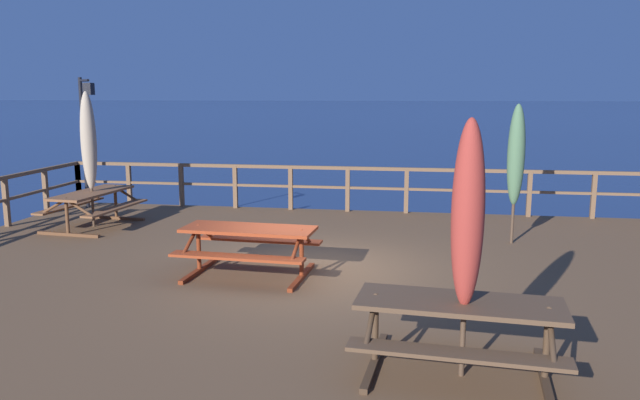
{
  "coord_description": "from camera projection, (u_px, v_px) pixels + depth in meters",
  "views": [
    {
      "loc": [
        1.65,
        -9.55,
        3.68
      ],
      "look_at": [
        0.0,
        0.77,
        1.86
      ],
      "focal_mm": 34.52,
      "sensor_mm": 36.0,
      "label": 1
    }
  ],
  "objects": [
    {
      "name": "picnic_table_back_left",
      "position": [
        249.0,
        240.0,
        9.55
      ],
      "size": [
        2.13,
        1.52,
        0.78
      ],
      "color": "#993819",
      "rests_on": "wooden_deck"
    },
    {
      "name": "picnic_table_front_left",
      "position": [
        92.0,
        201.0,
        13.04
      ],
      "size": [
        1.58,
        2.19,
        0.78
      ],
      "color": "brown",
      "rests_on": "wooden_deck"
    },
    {
      "name": "patio_umbrella_tall_mid_right",
      "position": [
        468.0,
        216.0,
        5.94
      ],
      "size": [
        0.32,
        0.32,
        2.6
      ],
      "color": "#4C3828",
      "rests_on": "wooden_deck"
    },
    {
      "name": "wooden_deck",
      "position": [
        313.0,
        294.0,
        10.1
      ],
      "size": [
        14.32,
        10.29,
        0.86
      ],
      "primitive_type": "cube",
      "color": "brown",
      "rests_on": "ground"
    },
    {
      "name": "picnic_table_mid_right",
      "position": [
        459.0,
        320.0,
        6.19
      ],
      "size": [
        2.17,
        1.57,
        0.78
      ],
      "color": "brown",
      "rests_on": "wooden_deck"
    },
    {
      "name": "lamp_post_hooked",
      "position": [
        86.0,
        123.0,
        14.85
      ],
      "size": [
        0.56,
        0.5,
        3.2
      ],
      "color": "black",
      "rests_on": "wooden_deck"
    },
    {
      "name": "patio_umbrella_short_front",
      "position": [
        516.0,
        156.0,
        11.43
      ],
      "size": [
        0.32,
        0.32,
        2.63
      ],
      "color": "#4C3828",
      "rests_on": "wooden_deck"
    },
    {
      "name": "patio_umbrella_short_mid",
      "position": [
        89.0,
        141.0,
        12.88
      ],
      "size": [
        0.32,
        0.32,
        2.87
      ],
      "color": "#4C3828",
      "rests_on": "wooden_deck"
    },
    {
      "name": "ground_plane",
      "position": [
        313.0,
        319.0,
        10.18
      ],
      "size": [
        600.0,
        600.0,
        0.0
      ],
      "primitive_type": "plane",
      "color": "navy"
    },
    {
      "name": "railing_waterside_far",
      "position": [
        348.0,
        181.0,
        14.76
      ],
      "size": [
        14.12,
        0.1,
        1.09
      ],
      "color": "brown",
      "rests_on": "wooden_deck"
    }
  ]
}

